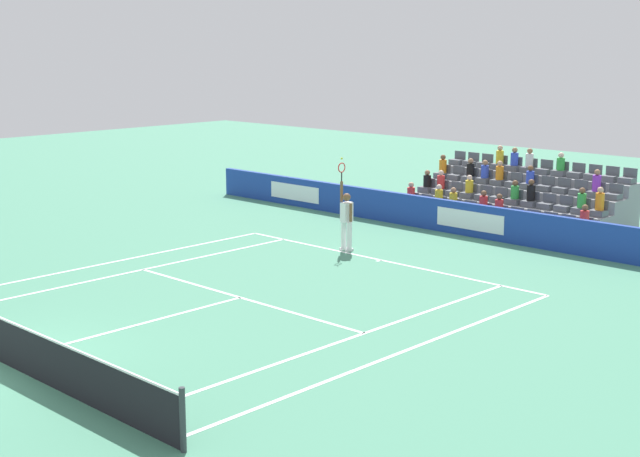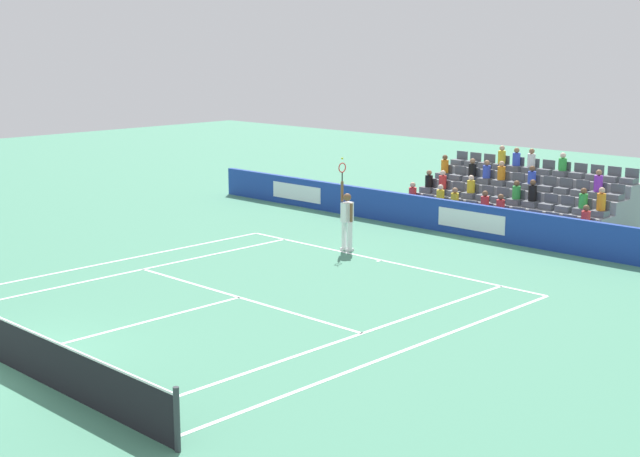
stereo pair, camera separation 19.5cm
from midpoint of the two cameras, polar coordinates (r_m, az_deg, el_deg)
The scene contains 13 objects.
ground_plane at distance 19.54m, azimuth -19.69°, elevation -7.85°, with size 80.00×80.00×0.00m, color #47896B.
line_baseline at distance 26.71m, azimuth 3.64°, elevation -1.99°, with size 10.97×0.10×0.01m, color white.
line_service at distance 22.92m, azimuth -5.27°, elevation -4.33°, with size 8.23×0.10×0.01m, color white.
line_centre_service at distance 21.05m, azimuth -11.88°, elevation -5.99°, with size 0.10×6.40×0.01m, color white.
line_singles_sideline_left at distance 25.81m, azimuth -12.06°, elevation -2.71°, with size 0.10×11.89×0.01m, color white.
line_singles_sideline_right at distance 19.80m, azimuth 1.64°, elevation -6.88°, with size 0.10×11.89×0.01m, color white.
line_doubles_sideline_left at distance 26.93m, azimuth -13.71°, elevation -2.19°, with size 0.10×11.89×0.01m, color white.
line_doubles_sideline_right at distance 18.96m, azimuth 4.74°, elevation -7.77°, with size 0.10×11.89×0.01m, color white.
line_centre_mark at distance 26.64m, azimuth 3.50°, elevation -2.02°, with size 0.10×0.20×0.01m, color white.
sponsor_barrier at distance 30.19m, azimuth 9.30°, elevation 0.53°, with size 24.46×0.22×1.09m.
tennis_player at distance 27.69m, azimuth 1.46°, elevation 0.62°, with size 0.53×0.37×2.85m.
stadium_stand at distance 32.59m, azimuth 12.21°, elevation 1.50°, with size 7.44×3.80×2.56m.
loose_tennis_ball at distance 19.76m, azimuth -16.48°, elevation -7.31°, with size 0.07×0.07×0.07m, color #D1E533.
Camera 1 is at (-16.60, 8.07, 6.30)m, focal length 51.06 mm.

